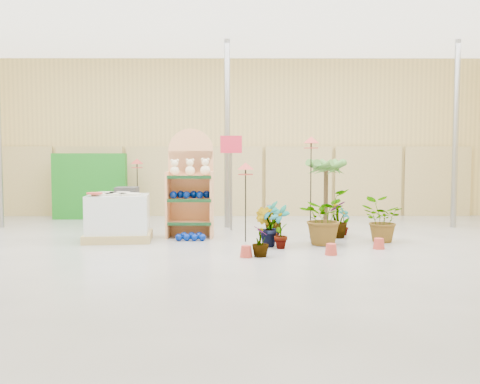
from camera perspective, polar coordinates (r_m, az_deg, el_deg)
The scene contains 23 objects.
room at distance 10.32m, azimuth -1.67°, elevation 6.51°, with size 15.20×12.10×4.70m.
display_shelf at distance 11.54m, azimuth -5.29°, elevation 0.51°, with size 0.99×0.65×2.33m.
teddy_bears at distance 11.41m, azimuth -5.23°, elevation 2.52°, with size 0.86×0.22×0.36m.
gazing_balls_shelf at distance 11.42m, azimuth -5.35°, elevation -0.28°, with size 0.86×0.29×0.16m.
gazing_balls_floor at distance 11.10m, azimuth -5.25°, elevation -4.76°, with size 0.63×0.39×0.15m.
pallet_stack at distance 11.24m, azimuth -12.87°, elevation -2.67°, with size 1.44×1.24×0.99m.
charcoal_planters at distance 12.94m, azimuth -12.37°, elevation -2.06°, with size 0.80×0.50×1.00m.
trellis_stock at distance 15.18m, azimuth -15.72°, elevation 0.59°, with size 2.00×0.30×1.80m, color #156B18.
offer_sign at distance 12.38m, azimuth -0.95°, elevation 3.11°, with size 0.50×0.08×2.20m.
bird_table_front at distance 10.73m, azimuth 0.60°, elevation 2.52°, with size 0.34×0.34×1.61m.
bird_table_right at distance 11.29m, azimuth 7.60°, elevation 5.13°, with size 0.34×0.34×2.14m.
bird_table_back at distance 14.35m, azimuth -10.93°, elevation 3.03°, with size 0.34×0.34×1.66m.
palm at distance 12.06m, azimuth 9.17°, elevation 2.73°, with size 0.70×0.70×1.76m.
potted_plant_0 at distance 10.35m, azimuth 3.22°, elevation -3.37°, with size 0.46×0.31×0.87m, color #417D2D.
potted_plant_1 at distance 10.28m, azimuth 2.82°, elevation -3.75°, with size 0.41×0.33×0.75m, color #417D2D.
potted_plant_2 at distance 10.61m, azimuth 8.86°, elevation -2.65°, with size 0.98×0.85×1.09m, color #417D2D.
potted_plant_3 at distance 11.53m, azimuth 10.35°, elevation -2.90°, with size 0.44×0.44×0.78m, color #417D2D.
potted_plant_4 at distance 11.91m, azimuth 11.01°, elevation -3.08°, with size 0.32×0.22×0.62m, color #417D2D.
potted_plant_5 at distance 11.04m, azimuth 3.72°, elevation -3.78°, with size 0.30×0.24×0.54m, color #417D2D.
potted_plant_7 at distance 9.27m, azimuth 2.20°, elevation -5.28°, with size 0.30×0.30×0.53m, color #417D2D.
potted_plant_8 at distance 10.07m, azimuth 4.29°, elevation -3.73°, with size 0.43×0.29×0.82m, color #417D2D.
potted_plant_10 at distance 11.15m, azimuth 14.74°, elevation -2.88°, with size 0.81×0.71×0.90m, color #417D2D.
potted_plant_11 at distance 11.78m, azimuth 3.56°, elevation -2.98°, with size 0.37×0.37×0.67m, color #417D2D.
Camera 1 is at (0.26, -9.40, 1.76)m, focal length 40.00 mm.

